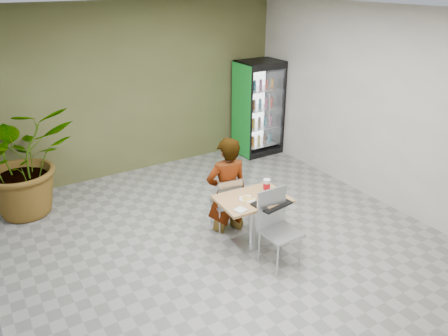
% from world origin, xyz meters
% --- Properties ---
extents(ground, '(7.00, 7.00, 0.00)m').
position_xyz_m(ground, '(0.00, 0.00, 0.00)').
color(ground, gray).
rests_on(ground, ground).
extents(room_envelope, '(6.00, 7.00, 3.20)m').
position_xyz_m(room_envelope, '(0.00, 0.00, 1.60)').
color(room_envelope, silver).
rests_on(room_envelope, ground).
extents(dining_table, '(1.02, 0.74, 0.75)m').
position_xyz_m(dining_table, '(0.36, 0.12, 0.54)').
color(dining_table, '#AD834A').
rests_on(dining_table, ground).
extents(chair_far, '(0.43, 0.43, 0.87)m').
position_xyz_m(chair_far, '(0.26, 0.63, 0.51)').
color(chair_far, '#B5B8BA').
rests_on(chair_far, ground).
extents(chair_near, '(0.47, 0.47, 1.04)m').
position_xyz_m(chair_near, '(0.40, -0.37, 0.61)').
color(chair_near, '#B5B8BA').
rests_on(chair_near, ground).
extents(seated_woman, '(0.71, 0.50, 1.79)m').
position_xyz_m(seated_woman, '(0.28, 0.67, 0.59)').
color(seated_woman, black).
rests_on(seated_woman, ground).
extents(pizza_plate, '(0.29, 0.23, 0.03)m').
position_xyz_m(pizza_plate, '(0.27, 0.12, 0.77)').
color(pizza_plate, silver).
rests_on(pizza_plate, dining_table).
extents(soda_cup, '(0.10, 0.10, 0.18)m').
position_xyz_m(soda_cup, '(0.65, 0.19, 0.84)').
color(soda_cup, silver).
rests_on(soda_cup, dining_table).
extents(napkin_stack, '(0.17, 0.17, 0.02)m').
position_xyz_m(napkin_stack, '(0.01, -0.09, 0.76)').
color(napkin_stack, silver).
rests_on(napkin_stack, dining_table).
extents(cafeteria_tray, '(0.52, 0.41, 0.03)m').
position_xyz_m(cafeteria_tray, '(0.47, -0.17, 0.76)').
color(cafeteria_tray, black).
rests_on(cafeteria_tray, dining_table).
extents(beverage_fridge, '(0.91, 0.70, 1.98)m').
position_xyz_m(beverage_fridge, '(2.53, 3.03, 0.99)').
color(beverage_fridge, black).
rests_on(beverage_fridge, ground).
extents(potted_plant, '(1.77, 1.58, 1.81)m').
position_xyz_m(potted_plant, '(-2.20, 2.82, 0.90)').
color(potted_plant, '#29672E').
rests_on(potted_plant, ground).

